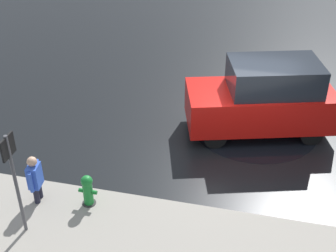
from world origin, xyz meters
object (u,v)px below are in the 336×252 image
Objects in this scene: fire_hydrant at (88,191)px; pedestrian at (35,177)px; sign_post at (13,171)px; moving_hatchback at (263,98)px.

pedestrian is at bearing 7.22° from fire_hydrant.
sign_post reaches higher than pedestrian.
sign_post is (4.50, 5.05, 0.55)m from moving_hatchback.
moving_hatchback reaches higher than fire_hydrant.
fire_hydrant is at bearing 48.66° from moving_hatchback.
fire_hydrant is 1.19m from pedestrian.
moving_hatchback is 1.76× the size of sign_post.
pedestrian is at bearing 41.58° from moving_hatchback.
sign_post is at bearing 48.35° from moving_hatchback.
sign_post is (0.99, 1.07, 1.18)m from fire_hydrant.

